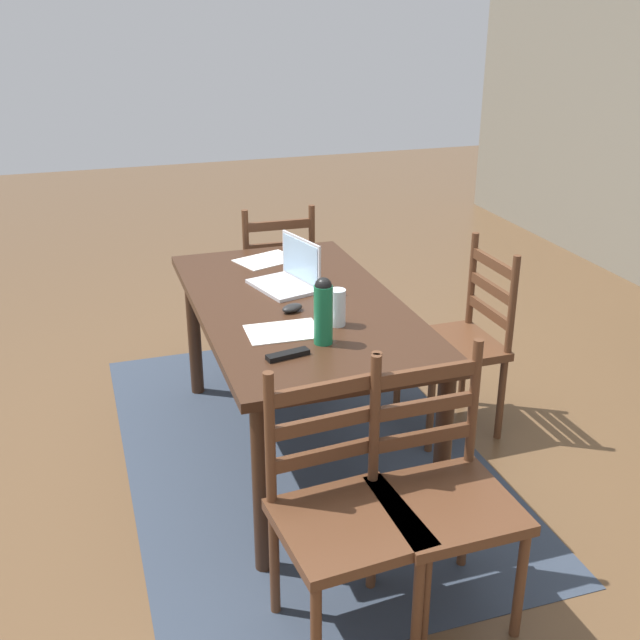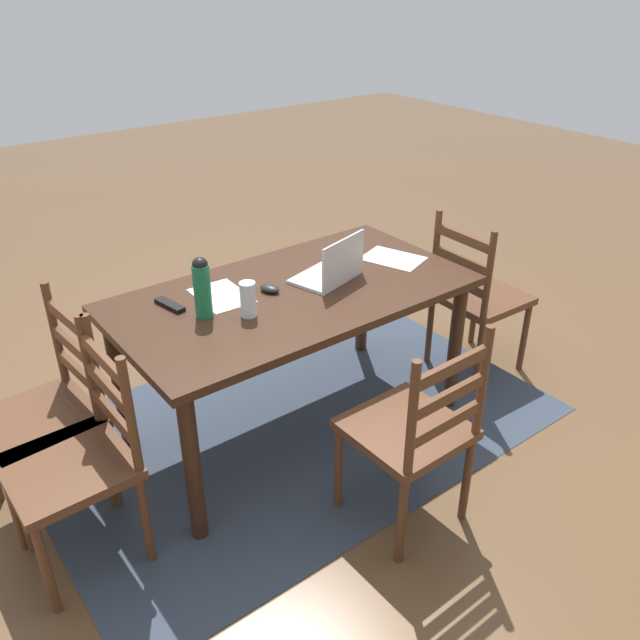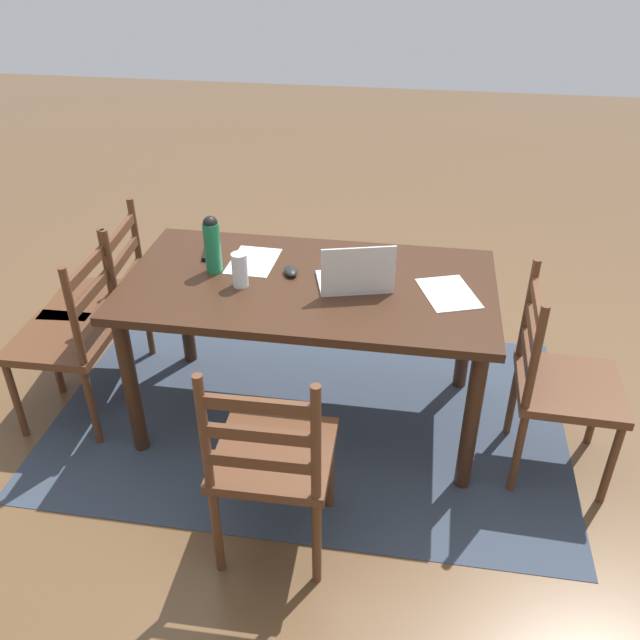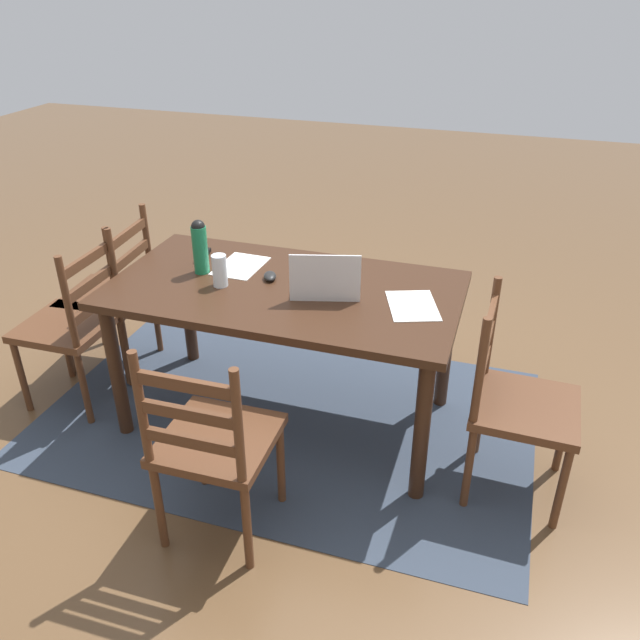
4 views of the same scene
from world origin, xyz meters
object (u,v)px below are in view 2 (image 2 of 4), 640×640
object	(u,v)px
chair_left_far	(476,297)
computer_mouse	(270,289)
chair_right_far	(78,461)
water_bottle	(202,286)
dining_table	(294,308)
laptop	(333,269)
tv_remote	(170,305)
chair_right_near	(48,414)
drinking_glass	(248,299)
chair_far_head	(413,432)

from	to	relation	value
chair_left_far	computer_mouse	bearing A→B (deg)	-10.77
chair_right_far	water_bottle	bearing A→B (deg)	-163.08
dining_table	water_bottle	size ratio (longest dim) A/B	6.11
dining_table	chair_right_far	distance (m)	1.16
chair_left_far	water_bottle	bearing A→B (deg)	-7.47
dining_table	computer_mouse	distance (m)	0.16
chair_right_far	laptop	distance (m)	1.39
dining_table	tv_remote	bearing A→B (deg)	-20.38
water_bottle	chair_left_far	bearing A→B (deg)	172.53
computer_mouse	laptop	bearing A→B (deg)	142.56
chair_right_near	computer_mouse	bearing A→B (deg)	172.90
tv_remote	drinking_glass	bearing A→B (deg)	119.26
water_bottle	dining_table	bearing A→B (deg)	176.40
computer_mouse	tv_remote	distance (m)	0.46
dining_table	chair_right_near	world-z (taller)	chair_right_near
chair_left_far	chair_far_head	size ratio (longest dim) A/B	1.00
chair_right_far	chair_right_near	world-z (taller)	same
chair_far_head	dining_table	bearing A→B (deg)	-89.95
chair_far_head	tv_remote	size ratio (longest dim) A/B	5.59
chair_right_far	chair_right_near	xyz separation A→B (m)	(0.00, -0.36, 0.00)
chair_left_far	drinking_glass	size ratio (longest dim) A/B	6.09
chair_left_far	laptop	xyz separation A→B (m)	(0.91, -0.15, 0.37)
drinking_glass	chair_far_head	bearing A→B (deg)	111.69
chair_far_head	water_bottle	bearing A→B (deg)	-62.19
drinking_glass	tv_remote	bearing A→B (deg)	-49.77
chair_far_head	water_bottle	distance (m)	1.06
dining_table	water_bottle	bearing A→B (deg)	-3.60
chair_right_near	computer_mouse	distance (m)	1.09
drinking_glass	chair_right_far	bearing A→B (deg)	6.52
dining_table	laptop	xyz separation A→B (m)	(-0.21, 0.03, 0.15)
chair_far_head	computer_mouse	size ratio (longest dim) A/B	9.50
chair_left_far	tv_remote	distance (m)	1.72
computer_mouse	chair_right_far	bearing A→B (deg)	-10.09
water_bottle	computer_mouse	distance (m)	0.37
drinking_glass	computer_mouse	distance (m)	0.25
chair_left_far	chair_far_head	world-z (taller)	same
chair_right_far	water_bottle	world-z (taller)	water_bottle
chair_left_far	water_bottle	world-z (taller)	water_bottle
dining_table	chair_left_far	world-z (taller)	chair_left_far
dining_table	chair_far_head	world-z (taller)	chair_far_head
chair_right_far	water_bottle	xyz separation A→B (m)	(-0.68, -0.21, 0.45)
dining_table	laptop	bearing A→B (deg)	172.97
dining_table	tv_remote	size ratio (longest dim) A/B	9.81
water_bottle	computer_mouse	world-z (taller)	water_bottle
chair_left_far	water_bottle	xyz separation A→B (m)	(1.57, -0.21, 0.45)
tv_remote	computer_mouse	bearing A→B (deg)	150.91
laptop	dining_table	bearing A→B (deg)	-7.03
chair_right_near	tv_remote	size ratio (longest dim) A/B	5.59
chair_right_near	chair_left_far	size ratio (longest dim) A/B	1.00
chair_right_far	chair_left_far	distance (m)	2.25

